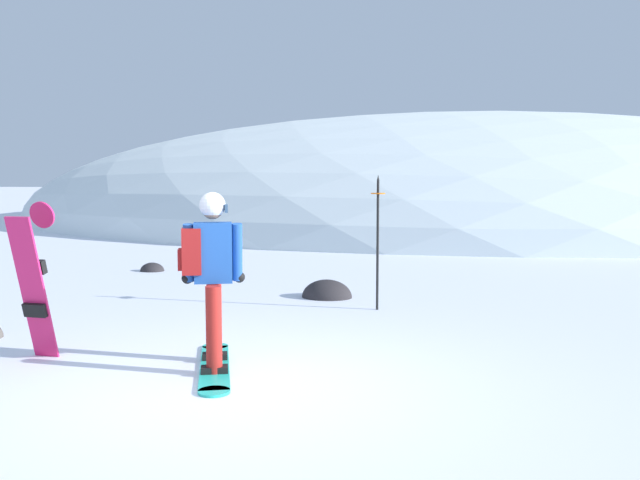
{
  "coord_description": "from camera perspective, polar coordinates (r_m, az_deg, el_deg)",
  "views": [
    {
      "loc": [
        2.26,
        -5.33,
        1.83
      ],
      "look_at": [
        -0.16,
        3.52,
        1.0
      ],
      "focal_mm": 37.26,
      "sensor_mm": 36.0,
      "label": 1
    }
  ],
  "objects": [
    {
      "name": "ground_plane",
      "position": [
        6.07,
        -7.47,
        -12.41
      ],
      "size": [
        300.0,
        300.0,
        0.0
      ],
      "primitive_type": "plane",
      "color": "white"
    },
    {
      "name": "ridge_peak_main",
      "position": [
        35.53,
        10.9,
        2.11
      ],
      "size": [
        42.87,
        38.59,
        10.08
      ],
      "color": "silver",
      "rests_on": "ground"
    },
    {
      "name": "snowboarder_main",
      "position": [
        6.49,
        -9.41,
        -2.96
      ],
      "size": [
        0.91,
        1.71,
        1.71
      ],
      "color": "#23B7A3",
      "rests_on": "ground"
    },
    {
      "name": "spare_snowboard",
      "position": [
        7.3,
        -23.33,
        -3.21
      ],
      "size": [
        0.28,
        0.43,
        1.62
      ],
      "color": "#D11E5B",
      "rests_on": "ground"
    },
    {
      "name": "piste_marker_near",
      "position": [
        9.34,
        4.98,
        0.59
      ],
      "size": [
        0.2,
        0.2,
        1.9
      ],
      "color": "black",
      "rests_on": "ground"
    },
    {
      "name": "rock_dark",
      "position": [
        10.43,
        0.6,
        -4.94
      ],
      "size": [
        0.79,
        0.67,
        0.56
      ],
      "color": "#282628",
      "rests_on": "ground"
    },
    {
      "name": "rock_small",
      "position": [
        13.82,
        -14.21,
        -2.6
      ],
      "size": [
        0.49,
        0.42,
        0.34
      ],
      "color": "#282628",
      "rests_on": "ground"
    }
  ]
}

